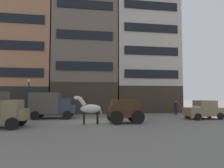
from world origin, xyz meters
The scene contains 10 objects.
ground_plane centered at (0.00, 0.00, 0.00)m, with size 120.00×120.00×0.00m, color slate.
building_far_left centered at (-8.63, 9.47, 8.43)m, with size 7.84×6.55×16.77m.
building_center_left centered at (-0.67, 9.47, 8.13)m, with size 8.78×6.55×16.17m.
building_center_right centered at (7.96, 9.47, 8.16)m, with size 9.19×6.55×16.24m.
cargo_wagon centered at (2.53, -1.51, 1.15)m, with size 2.95×1.59×1.98m.
draft_horse centered at (-0.42, -1.51, 1.27)m, with size 2.35×0.66×2.30m.
delivery_truck_near centered at (-4.05, 2.76, 1.42)m, with size 4.44×2.33×2.62m.
sedan_dark centered at (10.93, 0.09, 0.91)m, with size 3.73×1.92×1.83m.
pedestrian_officer centered at (10.24, 4.57, 0.98)m, with size 0.47×0.47×1.79m.
streetlamp_curbside centered at (-6.86, 5.04, 2.67)m, with size 0.32×0.32×4.12m.
Camera 1 is at (-1.10, -17.60, 2.39)m, focal length 31.17 mm.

